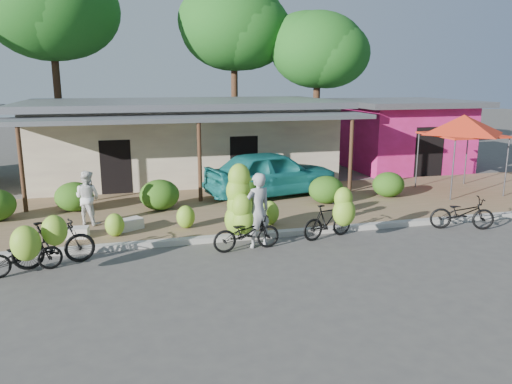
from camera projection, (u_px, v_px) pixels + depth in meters
ground at (240, 267)px, 11.56m from camera, size 100.00×100.00×0.00m
sidewalk at (206, 211)px, 16.26m from camera, size 60.00×6.00×0.12m
curb at (223, 238)px, 13.42m from camera, size 60.00×0.25×0.15m
shop_main at (183, 139)px, 21.47m from camera, size 13.00×8.50×3.35m
shop_pink at (400, 133)px, 24.14m from camera, size 6.00×6.00×3.25m
tree_far_center at (46, 5)px, 23.62m from camera, size 6.33×6.30×10.09m
tree_center_right at (230, 25)px, 26.46m from camera, size 5.80×5.73×9.22m
tree_near_right at (314, 48)px, 25.84m from camera, size 5.02×4.89×7.66m
hedge_1 at (74, 197)px, 15.89m from camera, size 1.20×1.08×0.94m
hedge_2 at (160, 195)px, 16.03m from camera, size 1.27×1.14×0.99m
hedge_3 at (241, 187)px, 16.99m from camera, size 1.41×1.27×1.10m
hedge_4 at (326, 190)px, 16.89m from camera, size 1.20×1.08×0.94m
hedge_5 at (388, 184)px, 17.81m from camera, size 1.14×1.03×0.89m
red_canopy at (464, 125)px, 18.20m from camera, size 3.50×3.50×2.86m
bike_far_left at (24, 253)px, 10.94m from camera, size 1.72×1.39×1.29m
bike_left at (54, 242)px, 11.43m from camera, size 1.90×1.31×1.39m
bike_center at (242, 215)px, 12.80m from camera, size 1.81×1.26×2.15m
bike_right at (333, 217)px, 13.33m from camera, size 1.68×1.32×1.55m
bike_far_right at (462, 213)px, 14.38m from camera, size 1.92×1.19×0.95m
loose_banana_a at (115, 225)px, 13.36m from camera, size 0.51×0.43×0.64m
loose_banana_b at (186, 217)px, 14.10m from camera, size 0.53×0.45×0.66m
loose_banana_c at (269, 213)px, 14.38m from camera, size 0.57×0.49×0.72m
sack_near at (127, 225)px, 13.97m from camera, size 0.94×0.76×0.30m
sack_far at (74, 233)px, 13.28m from camera, size 0.79×0.46×0.28m
vendor at (258, 210)px, 12.77m from camera, size 0.82×0.65×1.95m
bystander at (88, 198)px, 14.40m from camera, size 0.97×0.92×1.58m
teal_van at (272, 173)px, 17.90m from camera, size 5.17×3.00×1.65m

